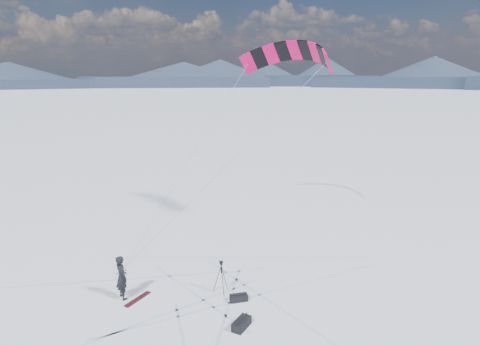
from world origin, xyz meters
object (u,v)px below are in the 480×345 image
snowboard (138,299)px  tripod (221,272)px  snowkiter (123,298)px  gear_bag_a (242,324)px  gear_bag_b (239,298)px

snowboard → tripod: tripod is taller
snowkiter → gear_bag_a: snowkiter is taller
snowboard → gear_bag_b: bearing=-60.8°
gear_bag_a → gear_bag_b: (0.78, 1.72, -0.03)m
gear_bag_b → snowkiter: bearing=163.3°
tripod → gear_bag_a: 2.84m
snowkiter → gear_bag_b: 5.04m
snowboard → gear_bag_b: gear_bag_b is taller
snowboard → tripod: bearing=-50.0°
snowkiter → snowboard: bearing=-140.2°
snowkiter → tripod: bearing=-122.6°
snowboard → tripod: 3.76m
snowkiter → snowboard: 0.68m
snowboard → gear_bag_b: size_ratio=1.71×
tripod → gear_bag_b: bearing=-91.2°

